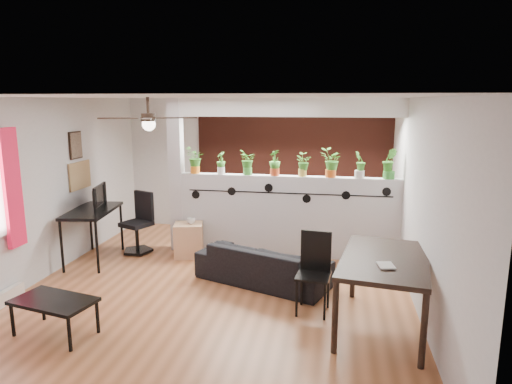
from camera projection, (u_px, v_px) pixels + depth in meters
name	position (u px, v px, depth m)	size (l,w,h in m)	color
room_shell	(217.00, 196.00, 6.12)	(6.30, 7.10, 2.90)	#965631
partition_wall	(288.00, 216.00, 7.55)	(3.60, 0.18, 1.35)	#BCBCC1
ceiling_header	(289.00, 107.00, 7.20)	(3.60, 0.18, 0.30)	white
pier_column	(177.00, 176.00, 7.76)	(0.22, 0.20, 2.60)	#BCBCC1
brick_panel	(296.00, 166.00, 8.85)	(3.90, 0.05, 2.60)	#A64230
vine_decal	(288.00, 193.00, 7.38)	(3.31, 0.01, 0.30)	black
corkboard	(80.00, 175.00, 7.47)	(0.03, 0.60, 0.45)	#947047
framed_art	(76.00, 145.00, 7.32)	(0.03, 0.34, 0.44)	#8C7259
ceiling_fan	(149.00, 120.00, 5.77)	(1.19, 1.19, 0.43)	black
potted_plant_0	(195.00, 160.00, 7.65)	(0.23, 0.26, 0.44)	orange
potted_plant_1	(221.00, 162.00, 7.58)	(0.22, 0.23, 0.37)	white
potted_plant_2	(248.00, 162.00, 7.49)	(0.22, 0.25, 0.41)	green
potted_plant_3	(275.00, 162.00, 7.42)	(0.25, 0.27, 0.42)	#B8411D
potted_plant_4	(303.00, 164.00, 7.34)	(0.24, 0.22, 0.38)	gold
potted_plant_5	(331.00, 162.00, 7.26)	(0.29, 0.26, 0.46)	#D15918
potted_plant_6	(360.00, 164.00, 7.18)	(0.28, 0.27, 0.43)	silver
potted_plant_7	(390.00, 163.00, 7.10)	(0.26, 0.21, 0.49)	#348931
sofa	(263.00, 265.00, 6.49)	(1.81, 0.71, 0.53)	black
cube_shelf	(189.00, 240.00, 7.58)	(0.46, 0.41, 0.56)	tan
cup	(191.00, 221.00, 7.50)	(0.13, 0.13, 0.10)	gray
computer_desk	(92.00, 214.00, 7.27)	(0.77, 1.25, 0.85)	black
monitor	(96.00, 201.00, 7.38)	(0.06, 0.36, 0.20)	black
office_chair	(139.00, 227.00, 7.75)	(0.56, 0.57, 1.02)	black
dining_table	(385.00, 265.00, 5.10)	(1.16, 1.66, 0.84)	black
book	(378.00, 266.00, 4.81)	(0.16, 0.22, 0.02)	gray
folding_chair	(315.00, 265.00, 5.58)	(0.44, 0.44, 0.99)	black
coffee_table	(54.00, 303.00, 5.00)	(0.98, 0.67, 0.42)	black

